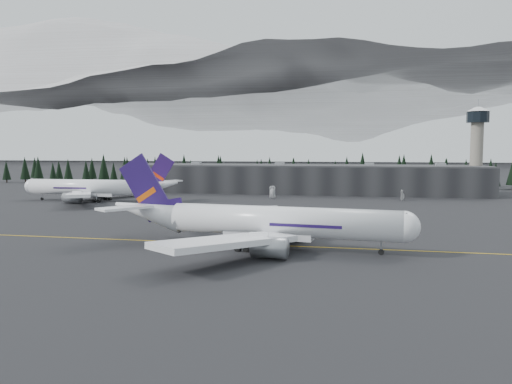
% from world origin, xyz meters
% --- Properties ---
extents(ground, '(1400.00, 1400.00, 0.00)m').
position_xyz_m(ground, '(0.00, 0.00, 0.00)').
color(ground, black).
rests_on(ground, ground).
extents(taxiline, '(400.00, 0.40, 0.02)m').
position_xyz_m(taxiline, '(0.00, -2.00, 0.01)').
color(taxiline, gold).
rests_on(taxiline, ground).
extents(terminal, '(160.00, 30.00, 12.60)m').
position_xyz_m(terminal, '(0.00, 125.00, 6.30)').
color(terminal, black).
rests_on(terminal, ground).
extents(control_tower, '(10.00, 10.00, 37.70)m').
position_xyz_m(control_tower, '(75.00, 128.00, 23.41)').
color(control_tower, gray).
rests_on(control_tower, ground).
extents(treeline, '(360.00, 20.00, 15.00)m').
position_xyz_m(treeline, '(0.00, 162.00, 7.50)').
color(treeline, black).
rests_on(treeline, ground).
extents(mountain_ridge, '(4400.00, 900.00, 420.00)m').
position_xyz_m(mountain_ridge, '(0.00, 1000.00, 0.00)').
color(mountain_ridge, white).
rests_on(mountain_ridge, ground).
extents(jet_main, '(63.79, 58.64, 18.77)m').
position_xyz_m(jet_main, '(4.92, -4.56, 5.29)').
color(jet_main, white).
rests_on(jet_main, ground).
extents(jet_parked, '(62.31, 57.52, 18.32)m').
position_xyz_m(jet_parked, '(-70.94, 71.10, 5.17)').
color(jet_parked, white).
rests_on(jet_parked, ground).
extents(gse_vehicle_a, '(2.52, 5.15, 1.41)m').
position_xyz_m(gse_vehicle_a, '(-8.39, 95.31, 0.70)').
color(gse_vehicle_a, white).
rests_on(gse_vehicle_a, ground).
extents(gse_vehicle_b, '(4.32, 1.93, 1.44)m').
position_xyz_m(gse_vehicle_b, '(41.96, 95.61, 0.72)').
color(gse_vehicle_b, '#BCBCBE').
rests_on(gse_vehicle_b, ground).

